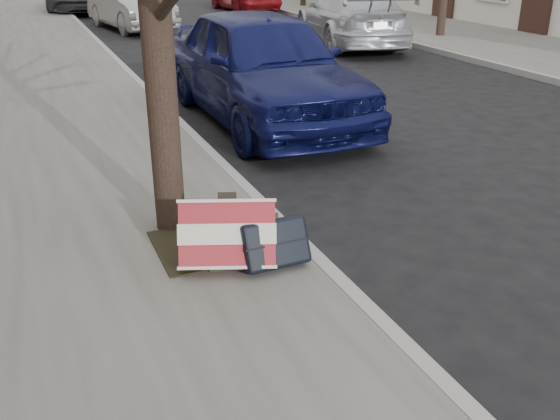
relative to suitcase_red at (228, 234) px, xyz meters
name	(u,v)px	position (x,y,z in m)	size (l,w,h in m)	color
ground	(496,278)	(1.96, -0.79, -0.40)	(120.00, 120.00, 0.00)	black
far_sidewalk	(374,18)	(9.76, 14.21, -0.34)	(4.00, 70.00, 0.12)	gray
dirt_patch	(208,244)	(-0.04, 0.41, -0.27)	(0.85, 0.85, 0.01)	black
suitcase_red	(228,234)	(0.00, 0.00, 0.00)	(0.72, 0.20, 0.52)	maroon
suitcase_navy	(274,243)	(0.33, -0.14, -0.07)	(0.53, 0.17, 0.38)	black
car_near_front	(263,66)	(1.97, 4.28, 0.40)	(1.88, 4.67, 1.59)	#0D1145
car_near_mid	(130,6)	(2.05, 15.00, 0.27)	(1.41, 4.05, 1.33)	#939699
car_far_front	(351,17)	(6.48, 9.88, 0.28)	(1.91, 4.70, 1.36)	#B7BAC0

